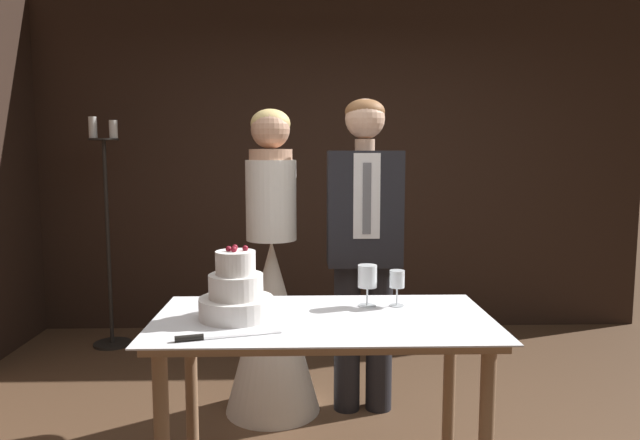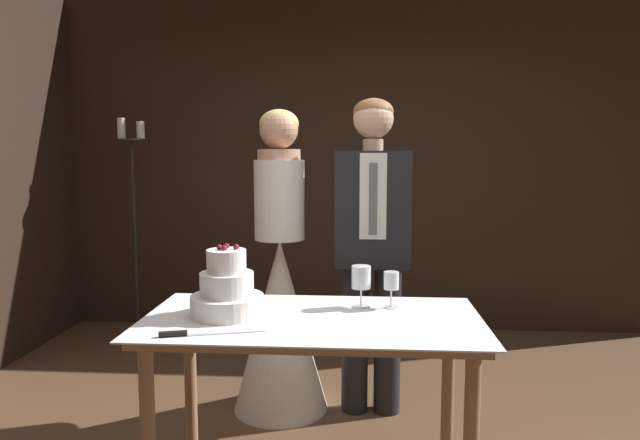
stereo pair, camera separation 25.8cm
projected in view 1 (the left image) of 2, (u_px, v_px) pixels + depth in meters
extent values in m
cube|color=black|center=(337.00, 163.00, 4.77)|extent=(5.13, 0.12, 2.79)
cylinder|color=#8E6B4C|center=(192.00, 392.00, 2.59)|extent=(0.06, 0.06, 0.77)
cylinder|color=#8E6B4C|center=(449.00, 390.00, 2.63)|extent=(0.06, 0.06, 0.77)
cube|color=#8E6B4C|center=(323.00, 323.00, 2.30)|extent=(1.30, 0.66, 0.03)
cube|color=white|center=(323.00, 318.00, 2.30)|extent=(1.36, 0.72, 0.01)
cylinder|color=white|center=(236.00, 307.00, 2.29)|extent=(0.30, 0.30, 0.08)
cylinder|color=white|center=(236.00, 286.00, 2.28)|extent=(0.22, 0.22, 0.09)
cylinder|color=white|center=(236.00, 263.00, 2.27)|extent=(0.16, 0.16, 0.09)
sphere|color=maroon|center=(245.00, 248.00, 2.27)|extent=(0.02, 0.02, 0.02)
sphere|color=maroon|center=(235.00, 247.00, 2.29)|extent=(0.02, 0.02, 0.02)
sphere|color=maroon|center=(229.00, 249.00, 2.25)|extent=(0.02, 0.02, 0.02)
sphere|color=maroon|center=(234.00, 250.00, 2.24)|extent=(0.02, 0.02, 0.02)
cube|color=silver|center=(243.00, 335.00, 2.06)|extent=(0.28, 0.10, 0.00)
cylinder|color=black|center=(189.00, 338.00, 2.01)|extent=(0.10, 0.05, 0.02)
cylinder|color=silver|center=(368.00, 306.00, 2.47)|extent=(0.08, 0.08, 0.00)
cylinder|color=silver|center=(368.00, 296.00, 2.46)|extent=(0.01, 0.01, 0.08)
cylinder|color=silver|center=(368.00, 276.00, 2.45)|extent=(0.08, 0.08, 0.10)
cylinder|color=silver|center=(397.00, 305.00, 2.47)|extent=(0.06, 0.06, 0.00)
cylinder|color=silver|center=(397.00, 296.00, 2.46)|extent=(0.01, 0.01, 0.08)
cylinder|color=silver|center=(397.00, 279.00, 2.46)|extent=(0.06, 0.06, 0.08)
cylinder|color=maroon|center=(397.00, 284.00, 2.46)|extent=(0.05, 0.05, 0.03)
cone|color=white|center=(272.00, 326.00, 3.23)|extent=(0.54, 0.54, 0.99)
cylinder|color=white|center=(271.00, 200.00, 3.15)|extent=(0.28, 0.28, 0.44)
cylinder|color=tan|center=(271.00, 155.00, 3.12)|extent=(0.24, 0.24, 0.06)
sphere|color=tan|center=(270.00, 129.00, 3.10)|extent=(0.21, 0.21, 0.21)
ellipsoid|color=#D6B770|center=(270.00, 124.00, 3.11)|extent=(0.22, 0.22, 0.16)
cylinder|color=black|center=(347.00, 338.00, 3.25)|extent=(0.15, 0.15, 0.85)
cylinder|color=black|center=(379.00, 337.00, 3.25)|extent=(0.15, 0.15, 0.85)
cube|color=black|center=(364.00, 208.00, 3.17)|extent=(0.41, 0.24, 0.64)
cube|color=white|center=(367.00, 196.00, 3.03)|extent=(0.14, 0.01, 0.46)
cube|color=slate|center=(367.00, 199.00, 3.03)|extent=(0.04, 0.01, 0.38)
cylinder|color=#DBAD8E|center=(365.00, 145.00, 3.13)|extent=(0.11, 0.11, 0.06)
sphere|color=#DBAD8E|center=(365.00, 119.00, 3.11)|extent=(0.22, 0.22, 0.22)
ellipsoid|color=brown|center=(365.00, 112.00, 3.12)|extent=(0.22, 0.22, 0.14)
cylinder|color=black|center=(112.00, 344.00, 4.40)|extent=(0.28, 0.28, 0.02)
cylinder|color=black|center=(108.00, 243.00, 4.31)|extent=(0.03, 0.03, 1.55)
cylinder|color=black|center=(104.00, 139.00, 4.22)|extent=(0.22, 0.22, 0.01)
cylinder|color=white|center=(93.00, 128.00, 4.20)|extent=(0.06, 0.06, 0.16)
cylinder|color=white|center=(113.00, 129.00, 4.21)|extent=(0.06, 0.06, 0.13)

